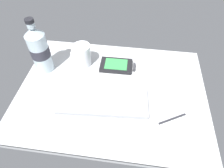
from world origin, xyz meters
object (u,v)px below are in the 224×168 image
water_bottle (39,50)px  stylus_pen (172,118)px  handheld_device (118,66)px  charger_block (164,81)px  keyboard (103,101)px  juice_cup (83,56)px

water_bottle → stylus_pen: (46.35, -16.21, -8.66)cm
handheld_device → charger_block: size_ratio=1.84×
keyboard → stylus_pen: keyboard is taller
water_bottle → juice_cup: bearing=18.6°
juice_cup → water_bottle: water_bottle is taller
juice_cup → charger_block: juice_cup is taller
handheld_device → stylus_pen: size_ratio=1.36×
handheld_device → juice_cup: bearing=179.0°
keyboard → stylus_pen: (22.03, -3.17, -0.46)cm
handheld_device → stylus_pen: bearing=-46.9°
water_bottle → handheld_device: bearing=9.2°
charger_block → stylus_pen: charger_block is taller
keyboard → handheld_device: (2.80, 17.41, -0.08)cm
stylus_pen → juice_cup: bearing=118.7°
keyboard → juice_cup: juice_cup is taller
keyboard → juice_cup: 20.83cm
juice_cup → stylus_pen: bearing=-32.5°
juice_cup → stylus_pen: juice_cup is taller
stylus_pen → water_bottle: bearing=131.9°
juice_cup → charger_block: 31.24cm
handheld_device → water_bottle: water_bottle is taller
water_bottle → stylus_pen: water_bottle is taller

